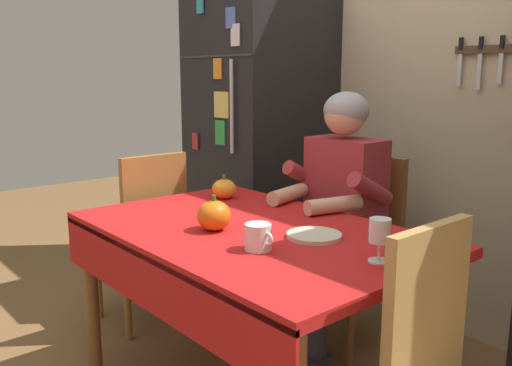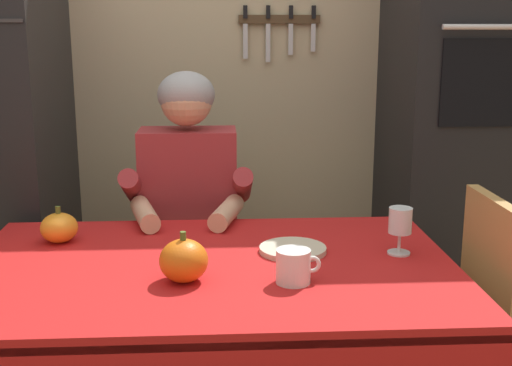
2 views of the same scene
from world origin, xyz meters
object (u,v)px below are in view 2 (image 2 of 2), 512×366
(wall_oven, at_px, (464,114))
(pumpkin_large, at_px, (184,261))
(dining_table, at_px, (211,294))
(chair_behind_person, at_px, (192,252))
(serving_tray, at_px, (293,249))
(wine_glass, at_px, (400,223))
(seated_person, at_px, (188,211))
(coffee_mug, at_px, (294,266))
(pumpkin_medium, at_px, (59,228))

(wall_oven, distance_m, pumpkin_large, 1.54)
(dining_table, xyz_separation_m, chair_behind_person, (-0.09, 0.79, -0.14))
(chair_behind_person, xyz_separation_m, serving_tray, (0.33, -0.68, 0.24))
(dining_table, height_order, wine_glass, wine_glass)
(seated_person, height_order, coffee_mug, seated_person)
(pumpkin_medium, bearing_deg, dining_table, -27.64)
(seated_person, distance_m, coffee_mug, 0.80)
(dining_table, height_order, seated_person, seated_person)
(dining_table, relative_size, pumpkin_medium, 12.11)
(dining_table, height_order, coffee_mug, coffee_mug)
(wine_glass, bearing_deg, chair_behind_person, 132.08)
(coffee_mug, bearing_deg, dining_table, 148.85)
(pumpkin_large, distance_m, serving_tray, 0.39)
(serving_tray, bearing_deg, wine_glass, -6.34)
(seated_person, height_order, serving_tray, seated_person)
(dining_table, relative_size, chair_behind_person, 1.51)
(coffee_mug, height_order, wine_glass, wine_glass)
(seated_person, distance_m, pumpkin_large, 0.71)
(seated_person, xyz_separation_m, coffee_mug, (0.31, -0.74, 0.05))
(wine_glass, height_order, pumpkin_medium, wine_glass)
(wall_oven, height_order, coffee_mug, wall_oven)
(seated_person, relative_size, pumpkin_large, 9.08)
(dining_table, height_order, chair_behind_person, chair_behind_person)
(chair_behind_person, height_order, serving_tray, chair_behind_person)
(chair_behind_person, xyz_separation_m, wine_glass, (0.65, -0.72, 0.32))
(wall_oven, distance_m, coffee_mug, 1.37)
(wall_oven, bearing_deg, chair_behind_person, -173.47)
(coffee_mug, relative_size, wine_glass, 0.84)
(seated_person, xyz_separation_m, wine_glass, (0.65, -0.53, 0.10))
(wall_oven, bearing_deg, serving_tray, -134.73)
(dining_table, relative_size, seated_person, 1.12)
(chair_behind_person, relative_size, coffee_mug, 7.81)
(seated_person, distance_m, serving_tray, 0.60)
(seated_person, bearing_deg, wine_glass, -39.19)
(chair_behind_person, bearing_deg, pumpkin_large, -88.74)
(chair_behind_person, distance_m, coffee_mug, 1.01)
(wall_oven, distance_m, serving_tray, 1.18)
(wall_oven, height_order, chair_behind_person, wall_oven)
(wall_oven, relative_size, coffee_mug, 17.64)
(wall_oven, distance_m, dining_table, 1.45)
(pumpkin_large, relative_size, serving_tray, 0.68)
(pumpkin_large, bearing_deg, wall_oven, 42.67)
(wine_glass, bearing_deg, serving_tray, 173.66)
(dining_table, distance_m, serving_tray, 0.29)
(wall_oven, height_order, dining_table, wall_oven)
(chair_behind_person, height_order, coffee_mug, chair_behind_person)
(wall_oven, relative_size, chair_behind_person, 2.26)
(serving_tray, bearing_deg, coffee_mug, -95.89)
(pumpkin_medium, bearing_deg, wall_oven, 23.90)
(chair_behind_person, relative_size, pumpkin_large, 6.79)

